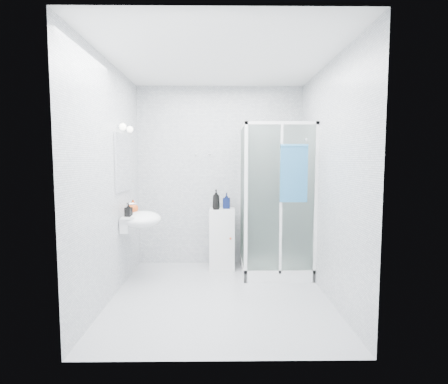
{
  "coord_description": "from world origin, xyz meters",
  "views": [
    {
      "loc": [
        0.0,
        -3.84,
        1.52
      ],
      "look_at": [
        0.05,
        0.35,
        1.15
      ],
      "focal_mm": 28.0,
      "sensor_mm": 36.0,
      "label": 1
    }
  ],
  "objects_px": {
    "shower_enclosure": "(270,241)",
    "soap_dispenser_orange": "(133,206)",
    "hand_towel": "(294,172)",
    "shampoo_bottle_b": "(227,201)",
    "soap_dispenser_black": "(129,210)",
    "shampoo_bottle_a": "(216,199)",
    "wall_basin": "(140,220)",
    "storage_cabinet": "(222,239)"
  },
  "relations": [
    {
      "from": "shower_enclosure",
      "to": "soap_dispenser_orange",
      "type": "bearing_deg",
      "value": -174.72
    },
    {
      "from": "hand_towel",
      "to": "soap_dispenser_orange",
      "type": "bearing_deg",
      "value": 173.26
    },
    {
      "from": "shampoo_bottle_b",
      "to": "soap_dispenser_orange",
      "type": "relative_size",
      "value": 1.35
    },
    {
      "from": "shampoo_bottle_b",
      "to": "soap_dispenser_black",
      "type": "height_order",
      "value": "shampoo_bottle_b"
    },
    {
      "from": "shampoo_bottle_a",
      "to": "soap_dispenser_black",
      "type": "relative_size",
      "value": 1.73
    },
    {
      "from": "shampoo_bottle_a",
      "to": "shampoo_bottle_b",
      "type": "relative_size",
      "value": 1.26
    },
    {
      "from": "hand_towel",
      "to": "shampoo_bottle_b",
      "type": "height_order",
      "value": "hand_towel"
    },
    {
      "from": "shower_enclosure",
      "to": "wall_basin",
      "type": "relative_size",
      "value": 3.57
    },
    {
      "from": "shower_enclosure",
      "to": "wall_basin",
      "type": "bearing_deg",
      "value": -169.19
    },
    {
      "from": "hand_towel",
      "to": "soap_dispenser_black",
      "type": "distance_m",
      "value": 2.03
    },
    {
      "from": "storage_cabinet",
      "to": "shampoo_bottle_b",
      "type": "height_order",
      "value": "shampoo_bottle_b"
    },
    {
      "from": "storage_cabinet",
      "to": "shampoo_bottle_a",
      "type": "bearing_deg",
      "value": -151.05
    },
    {
      "from": "shampoo_bottle_b",
      "to": "soap_dispenser_black",
      "type": "relative_size",
      "value": 1.38
    },
    {
      "from": "shampoo_bottle_a",
      "to": "shower_enclosure",
      "type": "bearing_deg",
      "value": -16.93
    },
    {
      "from": "shampoo_bottle_a",
      "to": "soap_dispenser_orange",
      "type": "xyz_separation_m",
      "value": [
        -1.06,
        -0.38,
        -0.04
      ]
    },
    {
      "from": "shower_enclosure",
      "to": "storage_cabinet",
      "type": "bearing_deg",
      "value": 157.52
    },
    {
      "from": "hand_towel",
      "to": "wall_basin",
      "type": "bearing_deg",
      "value": 177.41
    },
    {
      "from": "shower_enclosure",
      "to": "hand_towel",
      "type": "height_order",
      "value": "shower_enclosure"
    },
    {
      "from": "storage_cabinet",
      "to": "hand_towel",
      "type": "relative_size",
      "value": 1.22
    },
    {
      "from": "shampoo_bottle_b",
      "to": "soap_dispenser_black",
      "type": "xyz_separation_m",
      "value": [
        -1.18,
        -0.79,
        -0.02
      ]
    },
    {
      "from": "hand_towel",
      "to": "shampoo_bottle_a",
      "type": "xyz_separation_m",
      "value": [
        -0.95,
        0.62,
        -0.4
      ]
    },
    {
      "from": "shower_enclosure",
      "to": "hand_towel",
      "type": "relative_size",
      "value": 2.86
    },
    {
      "from": "shower_enclosure",
      "to": "storage_cabinet",
      "type": "distance_m",
      "value": 0.69
    },
    {
      "from": "soap_dispenser_orange",
      "to": "shampoo_bottle_a",
      "type": "bearing_deg",
      "value": 19.96
    },
    {
      "from": "shower_enclosure",
      "to": "soap_dispenser_black",
      "type": "xyz_separation_m",
      "value": [
        -1.76,
        -0.47,
        0.5
      ]
    },
    {
      "from": "storage_cabinet",
      "to": "shower_enclosure",
      "type": "bearing_deg",
      "value": -20.77
    },
    {
      "from": "storage_cabinet",
      "to": "wall_basin",
      "type": "bearing_deg",
      "value": -148.64
    },
    {
      "from": "shampoo_bottle_a",
      "to": "shampoo_bottle_b",
      "type": "xyz_separation_m",
      "value": [
        0.15,
        0.1,
        -0.03
      ]
    },
    {
      "from": "soap_dispenser_black",
      "to": "shower_enclosure",
      "type": "bearing_deg",
      "value": 14.94
    },
    {
      "from": "soap_dispenser_orange",
      "to": "hand_towel",
      "type": "bearing_deg",
      "value": -6.74
    },
    {
      "from": "hand_towel",
      "to": "soap_dispenser_orange",
      "type": "xyz_separation_m",
      "value": [
        -2.0,
        0.24,
        -0.45
      ]
    },
    {
      "from": "storage_cabinet",
      "to": "shampoo_bottle_b",
      "type": "relative_size",
      "value": 3.82
    },
    {
      "from": "storage_cabinet",
      "to": "shampoo_bottle_a",
      "type": "relative_size",
      "value": 3.04
    },
    {
      "from": "storage_cabinet",
      "to": "shampoo_bottle_b",
      "type": "bearing_deg",
      "value": 42.42
    },
    {
      "from": "wall_basin",
      "to": "storage_cabinet",
      "type": "height_order",
      "value": "wall_basin"
    },
    {
      "from": "storage_cabinet",
      "to": "soap_dispenser_black",
      "type": "xyz_separation_m",
      "value": [
        -1.12,
        -0.73,
        0.52
      ]
    },
    {
      "from": "hand_towel",
      "to": "soap_dispenser_black",
      "type": "height_order",
      "value": "hand_towel"
    },
    {
      "from": "wall_basin",
      "to": "soap_dispenser_orange",
      "type": "bearing_deg",
      "value": 129.26
    },
    {
      "from": "shampoo_bottle_a",
      "to": "soap_dispenser_orange",
      "type": "relative_size",
      "value": 1.7
    },
    {
      "from": "soap_dispenser_orange",
      "to": "shampoo_bottle_b",
      "type": "bearing_deg",
      "value": 21.76
    },
    {
      "from": "wall_basin",
      "to": "storage_cabinet",
      "type": "distance_m",
      "value": 1.23
    },
    {
      "from": "shower_enclosure",
      "to": "soap_dispenser_black",
      "type": "distance_m",
      "value": 1.89
    }
  ]
}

